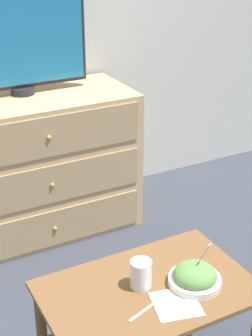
{
  "coord_description": "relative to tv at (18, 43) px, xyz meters",
  "views": [
    {
      "loc": [
        -0.66,
        -2.92,
        1.7
      ],
      "look_at": [
        0.21,
        -1.26,
        0.79
      ],
      "focal_mm": 55.0,
      "sensor_mm": 36.0,
      "label": 1
    }
  ],
  "objects": [
    {
      "name": "coffee_table",
      "position": [
        0.03,
        -1.35,
        -0.75
      ],
      "size": [
        0.81,
        0.52,
        0.42
      ],
      "color": "brown",
      "rests_on": "ground_plane"
    },
    {
      "name": "napkin",
      "position": [
        0.08,
        -1.48,
        -0.69
      ],
      "size": [
        0.2,
        0.2,
        0.0
      ],
      "color": "silver",
      "rests_on": "coffee_table"
    },
    {
      "name": "ground_plane",
      "position": [
        -0.11,
        0.22,
        -1.11
      ],
      "size": [
        12.0,
        12.0,
        0.0
      ],
      "primitive_type": "plane",
      "color": "#383D47"
    },
    {
      "name": "drink_cup",
      "position": [
        0.01,
        -1.32,
        -0.64
      ],
      "size": [
        0.08,
        0.08,
        0.11
      ],
      "color": "#9E6638",
      "rests_on": "coffee_table"
    },
    {
      "name": "tv",
      "position": [
        0.0,
        0.0,
        0.0
      ],
      "size": [
        0.76,
        0.13,
        0.55
      ],
      "color": "#232328",
      "rests_on": "dresser"
    },
    {
      "name": "dresser",
      "position": [
        0.02,
        -0.08,
        -0.7
      ],
      "size": [
        1.14,
        0.55,
        0.83
      ],
      "color": "tan",
      "rests_on": "ground_plane"
    },
    {
      "name": "takeout_bowl",
      "position": [
        0.2,
        -1.41,
        -0.65
      ],
      "size": [
        0.21,
        0.21,
        0.19
      ],
      "color": "silver",
      "rests_on": "coffee_table"
    },
    {
      "name": "knife",
      "position": [
        -0.03,
        -1.45,
        -0.68
      ],
      "size": [
        0.18,
        0.07,
        0.01
      ],
      "color": "silver",
      "rests_on": "coffee_table"
    }
  ]
}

